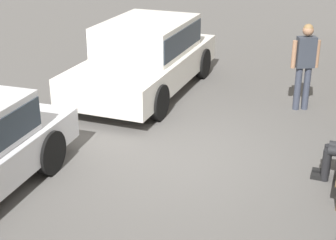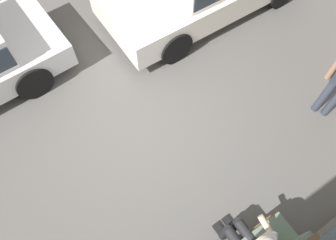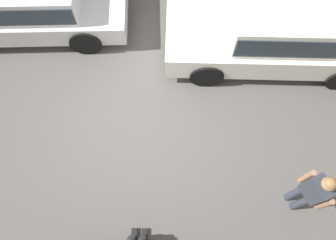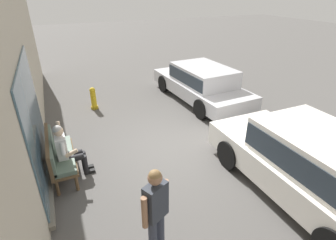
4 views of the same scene
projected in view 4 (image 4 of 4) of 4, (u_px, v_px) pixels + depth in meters
ground_plane at (174, 148)px, 7.20m from camera, size 60.00×60.00×0.00m
building_facade at (10, 80)px, 4.89m from camera, size 18.00×0.51×4.80m
bench at (57, 154)px, 5.94m from camera, size 1.63×0.55×1.00m
person_on_phone at (67, 150)px, 5.84m from camera, size 0.73×0.74×1.33m
parked_car_near at (312, 163)px, 5.19m from camera, size 4.47×1.98×1.53m
parked_car_mid at (202, 82)px, 9.87m from camera, size 4.67×2.10×1.36m
pedestrian_standing at (156, 209)px, 3.85m from camera, size 0.34×0.50×1.73m
fire_hydrant at (93, 99)px, 9.34m from camera, size 0.38×0.26×0.81m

